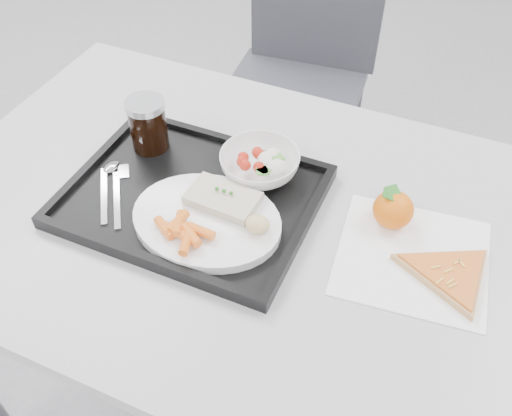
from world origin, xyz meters
TOP-DOWN VIEW (x-y plane):
  - table at (0.00, 0.30)m, footprint 1.20×0.80m
  - chair at (-0.20, 1.17)m, footprint 0.46×0.46m
  - tray at (-0.10, 0.29)m, footprint 0.45×0.35m
  - dinner_plate at (-0.04, 0.23)m, footprint 0.27×0.27m
  - fish_fillet at (-0.03, 0.28)m, footprint 0.13×0.08m
  - bread_roll at (0.06, 0.24)m, footprint 0.05×0.05m
  - salad_bowl at (-0.01, 0.39)m, footprint 0.15×0.15m
  - cola_glass at (-0.24, 0.38)m, footprint 0.08×0.08m
  - cutlery at (-0.25, 0.25)m, footprint 0.13×0.16m
  - napkin at (0.31, 0.32)m, footprint 0.27×0.27m
  - tangerine at (0.25, 0.38)m, footprint 0.09×0.09m
  - pizza_slice at (0.37, 0.30)m, footprint 0.20×0.20m
  - carrot_pile at (-0.06, 0.18)m, footprint 0.11×0.08m
  - salad_contents at (0.00, 0.39)m, footprint 0.09×0.09m

SIDE VIEW (x-z plane):
  - chair at x=-0.20m, z-range 0.07..1.00m
  - table at x=0.00m, z-range 0.31..1.06m
  - napkin at x=0.31m, z-range 0.75..0.75m
  - tray at x=-0.10m, z-range 0.75..0.77m
  - pizza_slice at x=0.37m, z-range 0.75..0.77m
  - cutlery at x=-0.25m, z-range 0.76..0.77m
  - dinner_plate at x=-0.04m, z-range 0.77..0.78m
  - tangerine at x=0.25m, z-range 0.75..0.82m
  - salad_bowl at x=-0.01m, z-range 0.77..0.81m
  - fish_fillet at x=-0.03m, z-range 0.78..0.80m
  - carrot_pile at x=-0.06m, z-range 0.78..0.81m
  - bread_roll at x=0.06m, z-range 0.78..0.81m
  - salad_contents at x=0.00m, z-range 0.79..0.81m
  - cola_glass at x=-0.24m, z-range 0.77..0.88m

